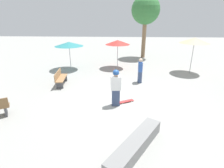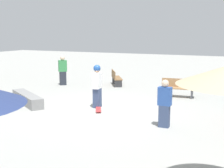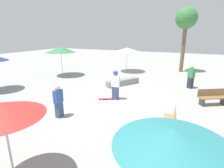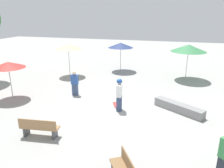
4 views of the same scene
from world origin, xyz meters
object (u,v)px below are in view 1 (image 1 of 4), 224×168
at_px(concrete_ledge, 136,145).
at_px(shade_umbrella_red, 118,42).
at_px(skateboard, 126,101).
at_px(palm_tree_center_left, 146,11).
at_px(bench_near, 60,78).
at_px(shade_umbrella_teal, 69,44).
at_px(bystander_watching, 140,71).
at_px(skater_main, 116,87).
at_px(shade_umbrella_tan, 195,40).

distance_m(concrete_ledge, shade_umbrella_red, 9.74).
xyz_separation_m(skateboard, concrete_ledge, (3.29, 0.22, 0.16)).
distance_m(concrete_ledge, palm_tree_center_left, 14.34).
bearing_deg(shade_umbrella_red, bench_near, -39.25).
xyz_separation_m(skateboard, shade_umbrella_red, (-6.25, -0.57, 1.97)).
height_order(shade_umbrella_red, shade_umbrella_teal, shade_umbrella_red).
bearing_deg(shade_umbrella_teal, bench_near, 5.68).
xyz_separation_m(shade_umbrella_red, bystander_watching, (3.39, 1.49, -1.26)).
relative_size(concrete_ledge, shade_umbrella_teal, 1.17).
relative_size(skater_main, shade_umbrella_teal, 0.80).
distance_m(concrete_ledge, shade_umbrella_tan, 9.89).
bearing_deg(bystander_watching, bench_near, -82.14).
relative_size(bench_near, shade_umbrella_red, 0.74).
distance_m(skateboard, bystander_watching, 3.08).
relative_size(shade_umbrella_teal, shade_umbrella_tan, 0.86).
distance_m(shade_umbrella_teal, bystander_watching, 5.99).
bearing_deg(skater_main, bench_near, 138.06).
bearing_deg(skateboard, skater_main, -175.86).
bearing_deg(bystander_watching, shade_umbrella_tan, 120.29).
bearing_deg(concrete_ledge, bystander_watching, 173.50).
relative_size(shade_umbrella_tan, bystander_watching, 1.65).
xyz_separation_m(shade_umbrella_red, shade_umbrella_teal, (0.61, -3.69, -0.08)).
xyz_separation_m(concrete_ledge, bench_near, (-5.45, -4.13, 0.21)).
bearing_deg(bystander_watching, shade_umbrella_red, -156.64).
distance_m(concrete_ledge, bystander_watching, 6.21).
height_order(concrete_ledge, palm_tree_center_left, palm_tree_center_left).
distance_m(skateboard, shade_umbrella_tan, 7.46).
relative_size(shade_umbrella_red, shade_umbrella_tan, 0.87).
bearing_deg(skater_main, shade_umbrella_red, 84.65).
relative_size(skateboard, shade_umbrella_red, 0.36).
height_order(skater_main, shade_umbrella_red, shade_umbrella_red).
distance_m(skateboard, bench_near, 4.48).
distance_m(bench_near, shade_umbrella_teal, 3.81).
relative_size(skateboard, shade_umbrella_tan, 0.32).
relative_size(skater_main, skateboard, 2.16).
bearing_deg(skateboard, shade_umbrella_red, 66.97).
bearing_deg(concrete_ledge, shade_umbrella_tan, 151.32).
height_order(bench_near, shade_umbrella_teal, shade_umbrella_teal).
bearing_deg(shade_umbrella_red, skateboard, 5.22).
bearing_deg(shade_umbrella_red, skater_main, 0.70).
bearing_deg(bystander_watching, concrete_ledge, -6.81).
height_order(concrete_ledge, bench_near, bench_near).
xyz_separation_m(bench_near, shade_umbrella_red, (-4.09, 3.34, 1.60)).
bearing_deg(shade_umbrella_teal, concrete_ledge, 26.61).
xyz_separation_m(concrete_ledge, shade_umbrella_teal, (-8.93, -4.47, 1.73)).
height_order(concrete_ledge, bystander_watching, bystander_watching).
bearing_deg(shade_umbrella_red, shade_umbrella_tan, 78.87).
xyz_separation_m(skater_main, bench_near, (-2.47, -3.42, -0.51)).
bearing_deg(concrete_ledge, bench_near, -142.88).
distance_m(skater_main, palm_tree_center_left, 11.45).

